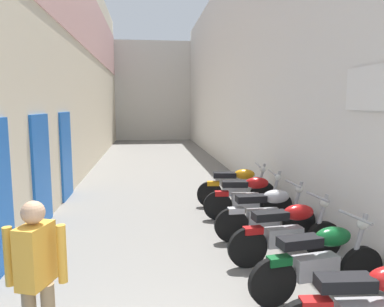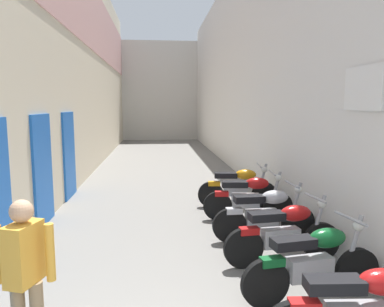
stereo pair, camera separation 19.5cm
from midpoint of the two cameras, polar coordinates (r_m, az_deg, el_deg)
The scene contains 10 objects.
ground_plane at distance 11.53m, azimuth -5.17°, elevation -4.28°, with size 39.18×39.18×0.00m, color slate.
building_left at distance 13.52m, azimuth -17.70°, elevation 13.77°, with size 0.45×23.18×7.74m.
building_right at distance 13.69m, azimuth 6.18°, elevation 12.80°, with size 0.45×23.18×7.24m.
building_far_end at distance 25.89m, azimuth -6.42°, elevation 9.69°, with size 8.09×2.00×6.65m, color beige.
motorcycle_second at distance 4.82m, azimuth 18.37°, elevation -15.63°, with size 1.84×0.58×1.04m.
motorcycle_third at distance 5.70m, azimuth 13.86°, elevation -11.80°, with size 1.85×0.58×1.04m.
motorcycle_fourth at distance 6.56m, azimuth 10.81°, elevation -9.09°, with size 1.85×0.58×1.04m.
motorcycle_fifth at distance 7.62m, azimuth 8.15°, elevation -6.68°, with size 1.85×0.58×1.04m.
motorcycle_sixth at distance 8.52m, azimuth 6.45°, elevation -5.11°, with size 1.84×0.58×1.04m.
pedestrian_by_doorway at distance 3.61m, azimuth -24.77°, elevation -16.88°, with size 0.52×0.39×1.57m.
Camera 1 is at (-0.47, -1.67, 2.37)m, focal length 33.85 mm.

